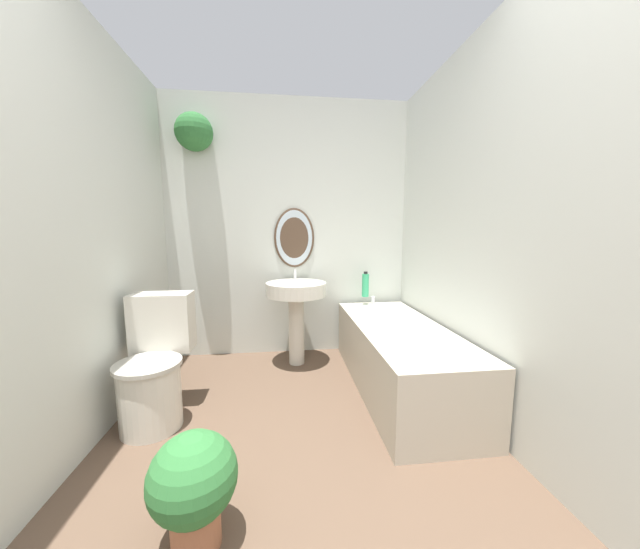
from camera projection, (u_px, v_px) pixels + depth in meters
wall_back at (282, 222)px, 3.04m from camera, size 2.37×0.32×2.40m
wall_left at (63, 227)px, 1.59m from camera, size 0.06×2.78×2.40m
wall_right at (494, 228)px, 1.87m from camera, size 0.06×2.78×2.40m
toilet at (155, 366)px, 2.00m from camera, size 0.38×0.56×0.78m
pedestal_sink at (296, 300)px, 2.83m from camera, size 0.53×0.53×0.84m
bathtub at (399, 355)px, 2.42m from camera, size 0.63×1.61×0.56m
shampoo_bottle at (365, 285)px, 3.06m from camera, size 0.07×0.07×0.24m
potted_plant at (194, 483)px, 1.18m from camera, size 0.32×0.32×0.45m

